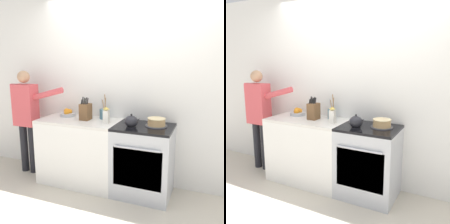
# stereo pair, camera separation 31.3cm
# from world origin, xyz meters

# --- Properties ---
(ground_plane) EXTENTS (16.00, 16.00, 0.00)m
(ground_plane) POSITION_xyz_m (0.00, 0.00, 0.00)
(ground_plane) COLOR beige
(wall_back) EXTENTS (8.00, 0.04, 2.60)m
(wall_back) POSITION_xyz_m (0.00, 0.60, 1.30)
(wall_back) COLOR silver
(wall_back) RESTS_ON ground_plane
(counter_cabinet) EXTENTS (1.09, 0.58, 0.90)m
(counter_cabinet) POSITION_xyz_m (-0.63, 0.29, 0.45)
(counter_cabinet) COLOR white
(counter_cabinet) RESTS_ON ground_plane
(stove_range) EXTENTS (0.71, 0.61, 0.90)m
(stove_range) POSITION_xyz_m (0.27, 0.29, 0.45)
(stove_range) COLOR #B7BABF
(stove_range) RESTS_ON ground_plane
(layer_cake) EXTENTS (0.27, 0.27, 0.10)m
(layer_cake) POSITION_xyz_m (0.41, 0.34, 0.94)
(layer_cake) COLOR #4C4C51
(layer_cake) RESTS_ON stove_range
(tea_kettle) EXTENTS (0.20, 0.16, 0.16)m
(tea_kettle) POSITION_xyz_m (0.14, 0.19, 0.96)
(tea_kettle) COLOR #232328
(tea_kettle) RESTS_ON stove_range
(knife_block) EXTENTS (0.12, 0.15, 0.31)m
(knife_block) POSITION_xyz_m (-0.55, 0.33, 1.01)
(knife_block) COLOR brown
(knife_block) RESTS_ON counter_cabinet
(utensil_crock) EXTENTS (0.11, 0.11, 0.34)m
(utensil_crock) POSITION_xyz_m (-0.34, 0.47, 0.97)
(utensil_crock) COLOR #477084
(utensil_crock) RESTS_ON counter_cabinet
(fruit_bowl) EXTENTS (0.22, 0.22, 0.10)m
(fruit_bowl) POSITION_xyz_m (-0.89, 0.44, 0.94)
(fruit_bowl) COLOR #B7BABF
(fruit_bowl) RESTS_ON counter_cabinet
(milk_carton) EXTENTS (0.07, 0.07, 0.21)m
(milk_carton) POSITION_xyz_m (-0.21, 0.25, 1.00)
(milk_carton) COLOR white
(milk_carton) RESTS_ON counter_cabinet
(person_baker) EXTENTS (0.90, 0.20, 1.54)m
(person_baker) POSITION_xyz_m (-1.51, 0.29, 0.91)
(person_baker) COLOR black
(person_baker) RESTS_ON ground_plane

